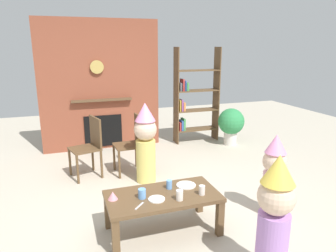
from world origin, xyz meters
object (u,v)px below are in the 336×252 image
object	(u,v)px
bookshelf	(193,99)
paper_cup_far_left	(169,184)
dining_chair_middle	(133,140)
potted_plant_tall	(231,123)
paper_cup_near_right	(180,195)
child_with_cone_hat	(275,214)
paper_cup_near_left	(142,194)
coffee_table	(163,200)
paper_plate_front	(157,199)
birthday_cake_slice	(113,195)
dining_chair_left	(90,143)
child_in_pink	(274,173)
child_by_the_chairs	(146,141)
paper_cup_center	(202,190)
paper_plate_rear	(186,185)

from	to	relation	value
bookshelf	paper_cup_far_left	distance (m)	3.17
dining_chair_middle	potted_plant_tall	world-z (taller)	dining_chair_middle
paper_cup_near_right	paper_cup_far_left	distance (m)	0.27
paper_cup_near_right	child_with_cone_hat	world-z (taller)	child_with_cone_hat
dining_chair_middle	paper_cup_near_left	bearing A→B (deg)	77.22
coffee_table	potted_plant_tall	world-z (taller)	potted_plant_tall
paper_cup_near_right	paper_cup_far_left	xyz separation A→B (m)	(-0.02, 0.27, -0.00)
paper_plate_front	dining_chair_middle	world-z (taller)	dining_chair_middle
bookshelf	paper_cup_near_right	world-z (taller)	bookshelf
paper_cup_near_right	birthday_cake_slice	world-z (taller)	paper_cup_near_right
paper_cup_near_right	dining_chair_left	bearing A→B (deg)	109.91
birthday_cake_slice	bookshelf	bearing A→B (deg)	53.69
paper_cup_near_right	dining_chair_middle	bearing A→B (deg)	91.68
child_in_pink	birthday_cake_slice	bearing A→B (deg)	-1.18
bookshelf	child_in_pink	bearing A→B (deg)	-95.02
child_in_pink	child_by_the_chairs	world-z (taller)	child_by_the_chairs
child_in_pink	dining_chair_left	size ratio (longest dim) A/B	1.08
paper_cup_center	paper_cup_near_left	bearing A→B (deg)	168.53
paper_cup_center	birthday_cake_slice	world-z (taller)	paper_cup_center
paper_cup_center	paper_plate_front	bearing A→B (deg)	174.78
child_with_cone_hat	paper_plate_front	bearing A→B (deg)	6.40
child_by_the_chairs	birthday_cake_slice	bearing A→B (deg)	-21.36
child_by_the_chairs	potted_plant_tall	distance (m)	2.35
paper_plate_front	child_with_cone_hat	distance (m)	1.14
paper_plate_rear	child_in_pink	distance (m)	1.02
paper_plate_rear	child_by_the_chairs	distance (m)	1.20
bookshelf	dining_chair_left	world-z (taller)	bookshelf
paper_cup_near_left	paper_cup_near_right	size ratio (longest dim) A/B	0.96
child_in_pink	child_by_the_chairs	size ratio (longest dim) A/B	0.83
child_with_cone_hat	dining_chair_middle	xyz separation A→B (m)	(-0.60, 2.62, -0.07)
dining_chair_left	paper_plate_front	bearing A→B (deg)	89.34
potted_plant_tall	bookshelf	bearing A→B (deg)	144.51
coffee_table	paper_cup_far_left	size ratio (longest dim) A/B	12.21
paper_cup_far_left	child_in_pink	world-z (taller)	child_in_pink
paper_cup_near_left	child_by_the_chairs	size ratio (longest dim) A/B	0.09
bookshelf	birthday_cake_slice	world-z (taller)	bookshelf
child_in_pink	dining_chair_middle	world-z (taller)	child_in_pink
paper_plate_front	paper_plate_rear	world-z (taller)	same
bookshelf	potted_plant_tall	bearing A→B (deg)	-35.49
child_with_cone_hat	child_in_pink	size ratio (longest dim) A/B	1.14
paper_cup_near_left	paper_plate_front	world-z (taller)	paper_cup_near_left
birthday_cake_slice	coffee_table	bearing A→B (deg)	-6.92
paper_plate_front	child_with_cone_hat	world-z (taller)	child_with_cone_hat
dining_chair_left	bookshelf	bearing A→B (deg)	-167.39
child_in_pink	paper_cup_center	bearing A→B (deg)	7.01
paper_plate_rear	dining_chair_middle	world-z (taller)	dining_chair_middle
bookshelf	paper_cup_near_left	world-z (taller)	bookshelf
paper_plate_front	child_with_cone_hat	size ratio (longest dim) A/B	0.15
paper_plate_front	birthday_cake_slice	size ratio (longest dim) A/B	1.67
birthday_cake_slice	dining_chair_middle	bearing A→B (deg)	70.59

